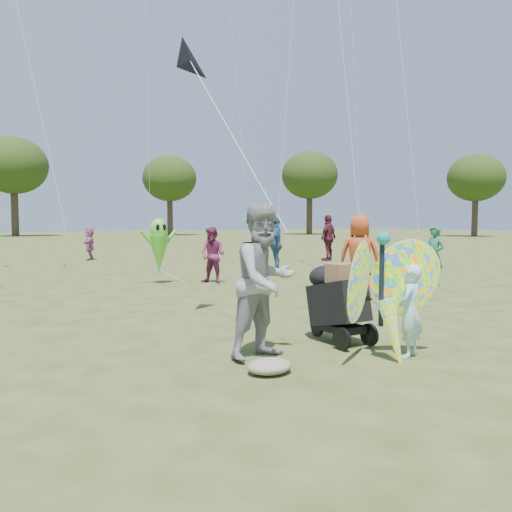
{
  "coord_description": "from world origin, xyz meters",
  "views": [
    {
      "loc": [
        -4.41,
        -5.28,
        1.66
      ],
      "look_at": [
        -0.2,
        1.5,
        1.1
      ],
      "focal_mm": 35.0,
      "sensor_mm": 36.0,
      "label": 1
    }
  ],
  "objects_px": {
    "adult_man": "(265,281)",
    "crowd_c": "(275,244)",
    "crowd_e": "(213,255)",
    "butterfly_kite": "(386,296)",
    "crowd_f": "(434,256)",
    "jogging_stroller": "(336,298)",
    "child_girl": "(410,311)",
    "alien_kite": "(159,247)",
    "crowd_j": "(90,243)",
    "crowd_a": "(360,257)",
    "crowd_h": "(328,238)"
  },
  "relations": [
    {
      "from": "crowd_e",
      "to": "butterfly_kite",
      "type": "height_order",
      "value": "butterfly_kite"
    },
    {
      "from": "butterfly_kite",
      "to": "alien_kite",
      "type": "distance_m",
      "value": 8.35
    },
    {
      "from": "crowd_a",
      "to": "crowd_c",
      "type": "distance_m",
      "value": 5.65
    },
    {
      "from": "crowd_f",
      "to": "jogging_stroller",
      "type": "height_order",
      "value": "crowd_f"
    },
    {
      "from": "crowd_e",
      "to": "crowd_h",
      "type": "xyz_separation_m",
      "value": [
        7.54,
        4.21,
        0.21
      ]
    },
    {
      "from": "crowd_e",
      "to": "crowd_j",
      "type": "height_order",
      "value": "crowd_e"
    },
    {
      "from": "adult_man",
      "to": "crowd_e",
      "type": "distance_m",
      "value": 7.42
    },
    {
      "from": "crowd_c",
      "to": "crowd_j",
      "type": "distance_m",
      "value": 9.38
    },
    {
      "from": "jogging_stroller",
      "to": "crowd_a",
      "type": "bearing_deg",
      "value": 41.47
    },
    {
      "from": "crowd_e",
      "to": "crowd_j",
      "type": "bearing_deg",
      "value": 150.93
    },
    {
      "from": "child_girl",
      "to": "crowd_j",
      "type": "bearing_deg",
      "value": -115.35
    },
    {
      "from": "child_girl",
      "to": "crowd_f",
      "type": "bearing_deg",
      "value": -167.64
    },
    {
      "from": "child_girl",
      "to": "adult_man",
      "type": "height_order",
      "value": "adult_man"
    },
    {
      "from": "crowd_f",
      "to": "alien_kite",
      "type": "bearing_deg",
      "value": -124.96
    },
    {
      "from": "crowd_f",
      "to": "alien_kite",
      "type": "relative_size",
      "value": 0.88
    },
    {
      "from": "crowd_f",
      "to": "crowd_j",
      "type": "relative_size",
      "value": 1.09
    },
    {
      "from": "crowd_c",
      "to": "child_girl",
      "type": "bearing_deg",
      "value": 14.89
    },
    {
      "from": "adult_man",
      "to": "alien_kite",
      "type": "relative_size",
      "value": 1.08
    },
    {
      "from": "crowd_c",
      "to": "crowd_j",
      "type": "xyz_separation_m",
      "value": [
        -3.8,
        8.57,
        -0.2
      ]
    },
    {
      "from": "crowd_e",
      "to": "adult_man",
      "type": "bearing_deg",
      "value": -56.01
    },
    {
      "from": "adult_man",
      "to": "crowd_j",
      "type": "distance_m",
      "value": 16.93
    },
    {
      "from": "crowd_h",
      "to": "crowd_j",
      "type": "height_order",
      "value": "crowd_h"
    },
    {
      "from": "child_girl",
      "to": "crowd_a",
      "type": "relative_size",
      "value": 0.63
    },
    {
      "from": "child_girl",
      "to": "crowd_a",
      "type": "height_order",
      "value": "crowd_a"
    },
    {
      "from": "crowd_c",
      "to": "alien_kite",
      "type": "xyz_separation_m",
      "value": [
        -4.24,
        -0.78,
        0.06
      ]
    },
    {
      "from": "crowd_e",
      "to": "butterfly_kite",
      "type": "relative_size",
      "value": 0.87
    },
    {
      "from": "crowd_c",
      "to": "alien_kite",
      "type": "bearing_deg",
      "value": -39.96
    },
    {
      "from": "child_girl",
      "to": "crowd_f",
      "type": "height_order",
      "value": "crowd_f"
    },
    {
      "from": "crowd_f",
      "to": "crowd_h",
      "type": "xyz_separation_m",
      "value": [
        2.99,
        7.72,
        0.19
      ]
    },
    {
      "from": "adult_man",
      "to": "crowd_h",
      "type": "height_order",
      "value": "crowd_h"
    },
    {
      "from": "child_girl",
      "to": "butterfly_kite",
      "type": "distance_m",
      "value": 0.43
    },
    {
      "from": "child_girl",
      "to": "butterfly_kite",
      "type": "relative_size",
      "value": 0.65
    },
    {
      "from": "jogging_stroller",
      "to": "butterfly_kite",
      "type": "relative_size",
      "value": 0.63
    },
    {
      "from": "adult_man",
      "to": "crowd_c",
      "type": "relative_size",
      "value": 1.03
    },
    {
      "from": "crowd_h",
      "to": "butterfly_kite",
      "type": "bearing_deg",
      "value": 29.86
    },
    {
      "from": "crowd_f",
      "to": "jogging_stroller",
      "type": "bearing_deg",
      "value": -61.9
    },
    {
      "from": "crowd_h",
      "to": "jogging_stroller",
      "type": "height_order",
      "value": "crowd_h"
    },
    {
      "from": "adult_man",
      "to": "butterfly_kite",
      "type": "xyz_separation_m",
      "value": [
        1.14,
        -0.88,
        -0.17
      ]
    },
    {
      "from": "crowd_a",
      "to": "crowd_h",
      "type": "bearing_deg",
      "value": -78.19
    },
    {
      "from": "child_girl",
      "to": "crowd_e",
      "type": "xyz_separation_m",
      "value": [
        1.26,
        7.79,
        0.19
      ]
    },
    {
      "from": "child_girl",
      "to": "crowd_e",
      "type": "height_order",
      "value": "crowd_e"
    },
    {
      "from": "crowd_f",
      "to": "butterfly_kite",
      "type": "relative_size",
      "value": 0.88
    },
    {
      "from": "crowd_a",
      "to": "crowd_c",
      "type": "xyz_separation_m",
      "value": [
        1.52,
        5.45,
        0.01
      ]
    },
    {
      "from": "crowd_a",
      "to": "crowd_h",
      "type": "relative_size",
      "value": 0.94
    },
    {
      "from": "jogging_stroller",
      "to": "adult_man",
      "type": "bearing_deg",
      "value": -174.34
    },
    {
      "from": "crowd_j",
      "to": "crowd_c",
      "type": "bearing_deg",
      "value": 44.47
    },
    {
      "from": "crowd_f",
      "to": "butterfly_kite",
      "type": "xyz_separation_m",
      "value": [
        -6.19,
        -4.25,
        0.0
      ]
    },
    {
      "from": "crowd_h",
      "to": "crowd_j",
      "type": "xyz_separation_m",
      "value": [
        -8.39,
        5.73,
        -0.25
      ]
    },
    {
      "from": "child_girl",
      "to": "crowd_c",
      "type": "relative_size",
      "value": 0.62
    },
    {
      "from": "crowd_f",
      "to": "alien_kite",
      "type": "distance_m",
      "value": 7.13
    }
  ]
}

